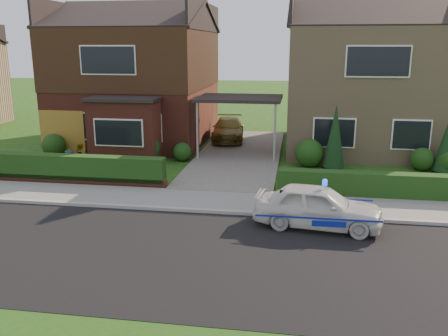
# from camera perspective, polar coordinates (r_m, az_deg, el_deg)

# --- Properties ---
(ground) EXTENTS (120.00, 120.00, 0.00)m
(ground) POSITION_cam_1_polar(r_m,az_deg,el_deg) (11.99, -4.72, -10.37)
(ground) COLOR #154612
(ground) RESTS_ON ground
(road) EXTENTS (60.00, 6.00, 0.02)m
(road) POSITION_cam_1_polar(r_m,az_deg,el_deg) (11.99, -4.72, -10.37)
(road) COLOR black
(road) RESTS_ON ground
(kerb) EXTENTS (60.00, 0.16, 0.12)m
(kerb) POSITION_cam_1_polar(r_m,az_deg,el_deg) (14.73, -1.96, -5.23)
(kerb) COLOR #9E9993
(kerb) RESTS_ON ground
(sidewalk) EXTENTS (60.00, 2.00, 0.10)m
(sidewalk) POSITION_cam_1_polar(r_m,az_deg,el_deg) (15.70, -1.25, -3.98)
(sidewalk) COLOR slate
(sidewalk) RESTS_ON ground
(driveway) EXTENTS (3.80, 12.00, 0.12)m
(driveway) POSITION_cam_1_polar(r_m,az_deg,el_deg) (22.28, 1.85, 1.63)
(driveway) COLOR #666059
(driveway) RESTS_ON ground
(house_left) EXTENTS (7.50, 9.53, 7.25)m
(house_left) POSITION_cam_1_polar(r_m,az_deg,el_deg) (25.89, -10.33, 11.60)
(house_left) COLOR brown
(house_left) RESTS_ON ground
(house_right) EXTENTS (7.50, 8.06, 7.25)m
(house_right) POSITION_cam_1_polar(r_m,az_deg,el_deg) (24.79, 16.48, 10.79)
(house_right) COLOR tan
(house_right) RESTS_ON ground
(carport_link) EXTENTS (3.80, 3.00, 2.77)m
(carport_link) POSITION_cam_1_polar(r_m,az_deg,el_deg) (21.80, 1.89, 8.27)
(carport_link) COLOR black
(carport_link) RESTS_ON ground
(garage_door) EXTENTS (2.20, 0.10, 2.10)m
(garage_door) POSITION_cam_1_polar(r_m,az_deg,el_deg) (23.56, -18.85, 4.02)
(garage_door) COLOR olive
(garage_door) RESTS_ON ground
(dwarf_wall) EXTENTS (7.70, 0.25, 0.36)m
(dwarf_wall) POSITION_cam_1_polar(r_m,az_deg,el_deg) (18.60, -18.46, -1.36)
(dwarf_wall) COLOR brown
(dwarf_wall) RESTS_ON ground
(hedge_left) EXTENTS (7.50, 0.55, 0.90)m
(hedge_left) POSITION_cam_1_polar(r_m,az_deg,el_deg) (18.78, -18.21, -1.77)
(hedge_left) COLOR #183812
(hedge_left) RESTS_ON ground
(hedge_right) EXTENTS (7.50, 0.55, 0.80)m
(hedge_right) POSITION_cam_1_polar(r_m,az_deg,el_deg) (16.99, 19.22, -3.55)
(hedge_right) COLOR #183812
(hedge_right) RESTS_ON ground
(shrub_left_far) EXTENTS (1.08, 1.08, 1.08)m
(shrub_left_far) POSITION_cam_1_polar(r_m,az_deg,el_deg) (23.37, -19.81, 2.58)
(shrub_left_far) COLOR #183812
(shrub_left_far) RESTS_ON ground
(shrub_left_mid) EXTENTS (1.32, 1.32, 1.32)m
(shrub_left_mid) POSITION_cam_1_polar(r_m,az_deg,el_deg) (21.39, -9.42, 2.54)
(shrub_left_mid) COLOR #183812
(shrub_left_mid) RESTS_ON ground
(shrub_left_near) EXTENTS (0.84, 0.84, 0.84)m
(shrub_left_near) POSITION_cam_1_polar(r_m,az_deg,el_deg) (21.28, -5.04, 1.96)
(shrub_left_near) COLOR #183812
(shrub_left_near) RESTS_ON ground
(shrub_right_near) EXTENTS (1.20, 1.20, 1.20)m
(shrub_right_near) POSITION_cam_1_polar(r_m,az_deg,el_deg) (20.45, 10.24, 1.78)
(shrub_right_near) COLOR #183812
(shrub_right_near) RESTS_ON ground
(shrub_right_mid) EXTENTS (0.96, 0.96, 0.96)m
(shrub_right_mid) POSITION_cam_1_polar(r_m,az_deg,el_deg) (21.21, 22.73, 0.99)
(shrub_right_mid) COLOR #183812
(shrub_right_mid) RESTS_ON ground
(conifer_a) EXTENTS (0.90, 0.90, 2.60)m
(conifer_a) POSITION_cam_1_polar(r_m,az_deg,el_deg) (20.17, 13.18, 3.48)
(conifer_a) COLOR black
(conifer_a) RESTS_ON ground
(conifer_b) EXTENTS (0.90, 0.90, 2.20)m
(conifer_b) POSITION_cam_1_polar(r_m,az_deg,el_deg) (21.01, 25.20, 2.35)
(conifer_b) COLOR black
(conifer_b) RESTS_ON ground
(police_car) EXTENTS (3.31, 3.75, 1.39)m
(police_car) POSITION_cam_1_polar(r_m,az_deg,el_deg) (13.71, 11.21, -4.58)
(police_car) COLOR silver
(police_car) RESTS_ON ground
(driveway_car) EXTENTS (2.00, 4.12, 1.15)m
(driveway_car) POSITION_cam_1_polar(r_m,az_deg,el_deg) (25.40, 0.50, 4.71)
(driveway_car) COLOR brown
(driveway_car) RESTS_ON driveway
(potted_plant_a) EXTENTS (0.36, 0.26, 0.66)m
(potted_plant_a) POSITION_cam_1_polar(r_m,az_deg,el_deg) (21.65, -18.22, 1.25)
(potted_plant_a) COLOR gray
(potted_plant_a) RESTS_ON ground
(potted_plant_b) EXTENTS (0.52, 0.47, 0.76)m
(potted_plant_b) POSITION_cam_1_polar(r_m,az_deg,el_deg) (22.30, -17.06, 1.85)
(potted_plant_b) COLOR gray
(potted_plant_b) RESTS_ON ground
(potted_plant_c) EXTENTS (0.58, 0.58, 0.81)m
(potted_plant_c) POSITION_cam_1_polar(r_m,az_deg,el_deg) (20.62, -17.51, 0.88)
(potted_plant_c) COLOR gray
(potted_plant_c) RESTS_ON ground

